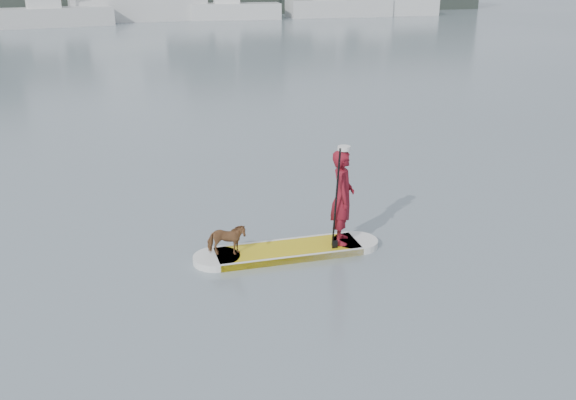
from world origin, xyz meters
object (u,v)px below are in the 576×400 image
object	(u,v)px
paddleboard	(288,251)
sailboat_g	(385,5)
dog	(227,240)
sailboat_f	(338,6)
paddler	(343,197)
sailboat_e	(235,10)
sailboat_d	(55,14)

from	to	relation	value
paddleboard	sailboat_g	xyz separation A→B (m)	(27.23, 48.11, 0.87)
dog	sailboat_f	size ratio (longest dim) A/B	0.04
paddler	dog	distance (m)	2.12
paddleboard	dog	size ratio (longest dim) A/B	5.03
sailboat_e	sailboat_f	distance (m)	9.99
dog	sailboat_e	distance (m)	50.33
paddler	sailboat_d	size ratio (longest dim) A/B	0.13
paddler	sailboat_g	world-z (taller)	sailboat_g
sailboat_d	sailboat_f	size ratio (longest dim) A/B	0.87
sailboat_d	paddler	bearing A→B (deg)	-93.09
sailboat_d	sailboat_g	xyz separation A→B (m)	(30.22, 1.29, 0.02)
paddleboard	sailboat_g	distance (m)	55.29
sailboat_g	paddleboard	bearing A→B (deg)	-111.14
sailboat_g	sailboat_f	bearing A→B (deg)	-172.83
paddleboard	sailboat_e	world-z (taller)	sailboat_e
sailboat_d	sailboat_f	distance (m)	25.37
paddleboard	sailboat_d	world-z (taller)	sailboat_d
paddleboard	sailboat_g	size ratio (longest dim) A/B	0.24
paddleboard	dog	bearing A→B (deg)	180.00
dog	sailboat_d	xyz separation A→B (m)	(-1.93, 46.75, 0.52)
sailboat_d	dog	bearing A→B (deg)	-95.57
dog	paddler	bearing A→B (deg)	-78.40
paddleboard	paddler	distance (m)	1.33
paddleboard	sailboat_f	world-z (taller)	sailboat_f
sailboat_f	sailboat_g	size ratio (longest dim) A/B	1.07
sailboat_f	paddleboard	bearing A→B (deg)	-110.90
dog	sailboat_d	world-z (taller)	sailboat_d
sailboat_d	sailboat_e	distance (m)	15.45
sailboat_d	sailboat_g	bearing A→B (deg)	-5.50
dog	sailboat_f	world-z (taller)	sailboat_f
paddler	sailboat_e	world-z (taller)	sailboat_e
sailboat_e	paddleboard	bearing A→B (deg)	-94.76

